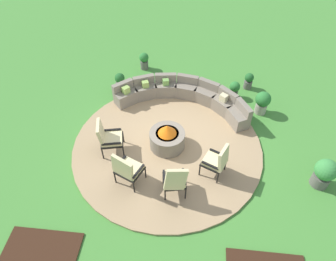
% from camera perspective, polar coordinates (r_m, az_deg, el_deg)
% --- Properties ---
extents(ground_plane, '(24.00, 24.00, 0.00)m').
position_cam_1_polar(ground_plane, '(8.57, -0.14, -3.05)').
color(ground_plane, '#478C38').
extents(patio_circle, '(5.28, 5.28, 0.06)m').
position_cam_1_polar(patio_circle, '(8.55, -0.14, -2.92)').
color(patio_circle, tan).
rests_on(patio_circle, ground_plane).
extents(mulch_bed_left, '(1.62, 1.23, 0.04)m').
position_cam_1_polar(mulch_bed_left, '(7.44, -23.19, -21.11)').
color(mulch_bed_left, '#382114').
rests_on(mulch_bed_left, ground_plane).
extents(fire_pit, '(0.97, 0.97, 0.78)m').
position_cam_1_polar(fire_pit, '(8.30, -0.14, -1.39)').
color(fire_pit, gray).
rests_on(fire_pit, patio_circle).
extents(curved_stone_bench, '(4.25, 1.83, 0.71)m').
position_cam_1_polar(curved_stone_bench, '(9.65, 2.89, 6.52)').
color(curved_stone_bench, gray).
rests_on(curved_stone_bench, patio_circle).
extents(lounge_chair_front_left, '(0.72, 0.68, 1.03)m').
position_cam_1_polar(lounge_chair_front_left, '(8.16, -11.19, -1.20)').
color(lounge_chair_front_left, black).
rests_on(lounge_chair_front_left, patio_circle).
extents(lounge_chair_front_right, '(0.78, 0.76, 1.12)m').
position_cam_1_polar(lounge_chair_front_right, '(7.37, -7.76, -7.12)').
color(lounge_chair_front_right, black).
rests_on(lounge_chair_front_right, patio_circle).
extents(lounge_chair_back_left, '(0.64, 0.65, 1.13)m').
position_cam_1_polar(lounge_chair_back_left, '(7.11, 1.29, -9.24)').
color(lounge_chair_back_left, black).
rests_on(lounge_chair_back_left, patio_circle).
extents(lounge_chair_back_right, '(0.72, 0.71, 1.02)m').
position_cam_1_polar(lounge_chair_back_right, '(7.59, 9.22, -5.54)').
color(lounge_chair_back_right, black).
rests_on(lounge_chair_back_right, patio_circle).
extents(potted_plant_0, '(0.34, 0.34, 0.63)m').
position_cam_1_polar(potted_plant_0, '(11.31, -4.52, 13.01)').
color(potted_plant_0, '#605B56').
rests_on(potted_plant_0, ground_plane).
extents(potted_plant_1, '(0.34, 0.34, 0.59)m').
position_cam_1_polar(potted_plant_1, '(10.18, 12.37, 7.65)').
color(potted_plant_1, '#605B56').
rests_on(potted_plant_1, ground_plane).
extents(potted_plant_2, '(0.30, 0.30, 0.58)m').
position_cam_1_polar(potted_plant_2, '(10.69, 14.93, 9.08)').
color(potted_plant_2, '#605B56').
rests_on(potted_plant_2, ground_plane).
extents(potted_plant_3, '(0.33, 0.33, 0.55)m').
position_cam_1_polar(potted_plant_3, '(10.50, -9.01, 9.32)').
color(potted_plant_3, '#605B56').
rests_on(potted_plant_3, ground_plane).
extents(potted_plant_4, '(0.54, 0.54, 0.84)m').
position_cam_1_polar(potted_plant_4, '(8.36, 27.38, -7.03)').
color(potted_plant_4, '#605B56').
rests_on(potted_plant_4, ground_plane).
extents(potted_plant_5, '(0.47, 0.47, 0.76)m').
position_cam_1_polar(potted_plant_5, '(9.74, 17.34, 5.17)').
color(potted_plant_5, '#A89E8E').
rests_on(potted_plant_5, ground_plane).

